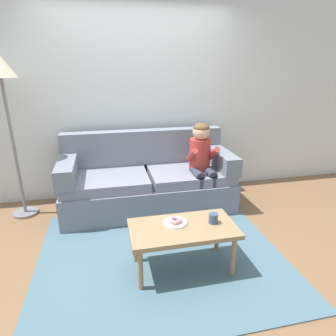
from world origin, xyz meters
name	(u,v)px	position (x,y,z in m)	size (l,w,h in m)	color
ground	(156,241)	(0.00, 0.00, 0.00)	(10.00, 10.00, 0.00)	brown
wall_back	(136,93)	(0.00, 1.40, 1.40)	(8.00, 0.10, 2.80)	silver
area_rug	(161,255)	(0.00, -0.25, 0.01)	(2.31, 1.98, 0.01)	#476675
couch	(148,181)	(0.05, 0.85, 0.34)	(2.11, 0.90, 0.95)	slate
coffee_table	(183,232)	(0.16, -0.47, 0.38)	(0.93, 0.49, 0.44)	#937551
person_child	(202,159)	(0.70, 0.64, 0.67)	(0.34, 0.58, 1.10)	#AD3833
plate	(175,222)	(0.10, -0.40, 0.44)	(0.21, 0.21, 0.01)	white
donut	(175,220)	(0.10, -0.40, 0.47)	(0.12, 0.12, 0.04)	pink
mug	(213,218)	(0.43, -0.47, 0.48)	(0.08, 0.08, 0.09)	#334C72
floor_lamp	(2,83)	(-1.49, 0.96, 1.57)	(0.34, 0.34, 1.89)	slate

